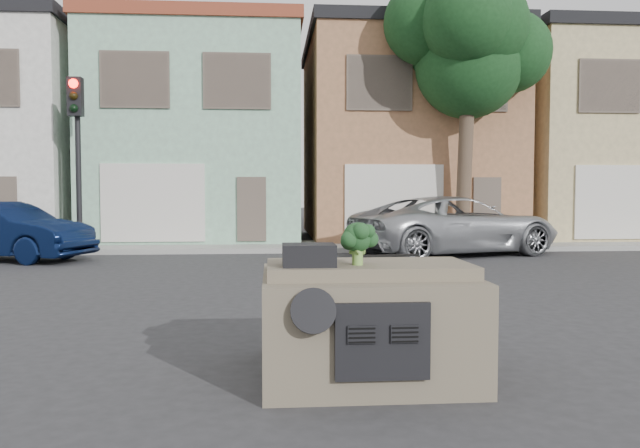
{
  "coord_description": "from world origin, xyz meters",
  "views": [
    {
      "loc": [
        -0.92,
        -9.0,
        1.8
      ],
      "look_at": [
        -0.18,
        0.5,
        1.3
      ],
      "focal_mm": 35.0,
      "sensor_mm": 36.0,
      "label": 1
    }
  ],
  "objects": [
    {
      "name": "silver_pickup",
      "position": [
        4.3,
        8.31,
        0.0
      ],
      "size": [
        6.55,
        4.49,
        1.66
      ],
      "primitive_type": "imported",
      "rotation": [
        0.0,
        0.0,
        1.89
      ],
      "color": "#ABADB2",
      "rests_on": "ground"
    },
    {
      "name": "car_dashboard",
      "position": [
        0.0,
        -3.0,
        0.56
      ],
      "size": [
        2.0,
        1.8,
        1.12
      ],
      "primitive_type": "cube",
      "color": "#685D4B",
      "rests_on": "ground"
    },
    {
      "name": "ground_plane",
      "position": [
        0.0,
        0.0,
        0.0
      ],
      "size": [
        120.0,
        120.0,
        0.0
      ],
      "primitive_type": "plane",
      "color": "#303033",
      "rests_on": "ground"
    },
    {
      "name": "traffic_signal",
      "position": [
        -6.5,
        9.5,
        2.55
      ],
      "size": [
        0.4,
        0.4,
        5.1
      ],
      "primitive_type": "cube",
      "color": "black",
      "rests_on": "ground"
    },
    {
      "name": "navy_sedan",
      "position": [
        -7.86,
        7.72,
        0.0
      ],
      "size": [
        4.91,
        3.05,
        1.53
      ],
      "primitive_type": "imported",
      "rotation": [
        0.0,
        0.0,
        1.24
      ],
      "color": "#081435",
      "rests_on": "ground"
    },
    {
      "name": "sidewalk",
      "position": [
        0.0,
        10.5,
        0.07
      ],
      "size": [
        40.0,
        3.0,
        0.15
      ],
      "primitive_type": "cube",
      "color": "gray",
      "rests_on": "ground"
    },
    {
      "name": "tree_near",
      "position": [
        5.0,
        9.8,
        4.25
      ],
      "size": [
        4.4,
        4.0,
        8.5
      ],
      "primitive_type": "cube",
      "color": "#163B19",
      "rests_on": "ground"
    },
    {
      "name": "townhouse_beige",
      "position": [
        11.5,
        14.5,
        3.77
      ],
      "size": [
        7.2,
        8.2,
        7.55
      ],
      "primitive_type": "cube",
      "color": "tan",
      "rests_on": "ground"
    },
    {
      "name": "townhouse_mint",
      "position": [
        -3.5,
        14.5,
        3.77
      ],
      "size": [
        7.2,
        8.2,
        7.55
      ],
      "primitive_type": "cube",
      "color": "#8DBD9F",
      "rests_on": "ground"
    },
    {
      "name": "broccoli",
      "position": [
        -0.13,
        -3.32,
        1.32
      ],
      "size": [
        0.47,
        0.47,
        0.4
      ],
      "primitive_type": "cube",
      "rotation": [
        0.0,
        0.0,
        2.44
      ],
      "color": "#173719",
      "rests_on": "car_dashboard"
    },
    {
      "name": "instrument_hump",
      "position": [
        -0.58,
        -3.35,
        1.22
      ],
      "size": [
        0.48,
        0.38,
        0.2
      ],
      "primitive_type": "cube",
      "color": "black",
      "rests_on": "car_dashboard"
    },
    {
      "name": "townhouse_tan",
      "position": [
        4.0,
        14.5,
        3.77
      ],
      "size": [
        7.2,
        8.2,
        7.55
      ],
      "primitive_type": "cube",
      "color": "#9E6A48",
      "rests_on": "ground"
    },
    {
      "name": "wiper_arm",
      "position": [
        0.28,
        -2.62,
        1.13
      ],
      "size": [
        0.69,
        0.15,
        0.02
      ],
      "primitive_type": "cube",
      "rotation": [
        0.0,
        0.0,
        0.17
      ],
      "color": "black",
      "rests_on": "car_dashboard"
    }
  ]
}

